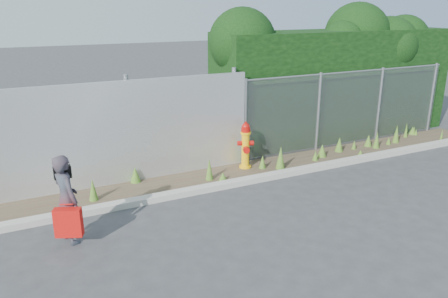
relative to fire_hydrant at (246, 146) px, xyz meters
The scene contains 10 objects.
ground 2.80m from the fire_hydrant, 108.08° to the right, with size 80.00×80.00×0.00m, color #38393B.
curb 1.28m from the fire_hydrant, 136.32° to the right, with size 16.00×0.22×0.12m, color #A9A499.
weed_strip 0.54m from the fire_hydrant, 148.38° to the right, with size 16.00×1.29×0.55m.
corrugated_fence 4.16m from the fire_hydrant, behind, with size 8.50×0.21×2.30m.
chainlink_fence 3.45m from the fire_hydrant, ahead, with size 6.50×0.07×2.05m.
hedge 4.24m from the fire_hydrant, 20.74° to the left, with size 7.54×2.09×3.76m.
fire_hydrant is the anchor object (origin of this frame).
woman 4.48m from the fire_hydrant, 157.99° to the right, with size 0.54×0.35×1.47m, color #0E4C5A.
red_tote_bag 4.59m from the fire_hydrant, 155.59° to the right, with size 0.42×0.15×0.55m.
black_shoulder_bag 4.48m from the fire_hydrant, 159.26° to the right, with size 0.26×0.11×0.20m.
Camera 1 is at (-3.83, -5.79, 3.62)m, focal length 35.00 mm.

